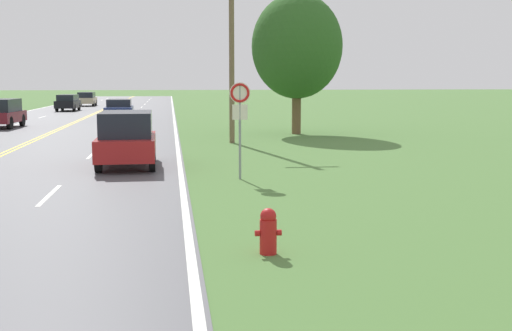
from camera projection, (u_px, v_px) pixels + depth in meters
name	position (u px, v px, depth m)	size (l,w,h in m)	color
fire_hydrant	(268.00, 231.00, 10.59)	(0.44, 0.28, 0.77)	red
traffic_sign	(240.00, 106.00, 18.43)	(0.60, 0.10, 2.81)	gray
utility_pole_midground	(232.00, 42.00, 29.00)	(1.80, 0.24, 8.88)	brown
tree_behind_sign	(297.00, 46.00, 34.01)	(4.83, 4.83, 7.44)	brown
car_red_suv_nearest	(127.00, 138.00, 21.27)	(1.92, 4.10, 1.84)	black
car_maroon_suv_approaching	(2.00, 113.00, 38.82)	(2.04, 4.29, 1.75)	black
car_dark_blue_sedan_mid_near	(119.00, 109.00, 46.48)	(2.05, 4.89, 1.51)	black
car_black_hatchback_mid_far	(68.00, 102.00, 60.55)	(1.93, 4.12, 1.54)	black
car_champagne_suv_receding	(87.00, 99.00, 72.21)	(1.90, 3.98, 1.56)	black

